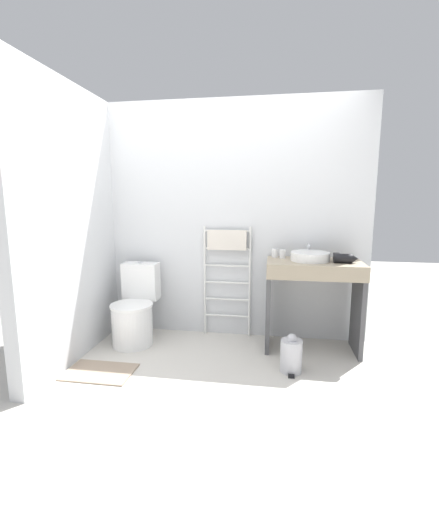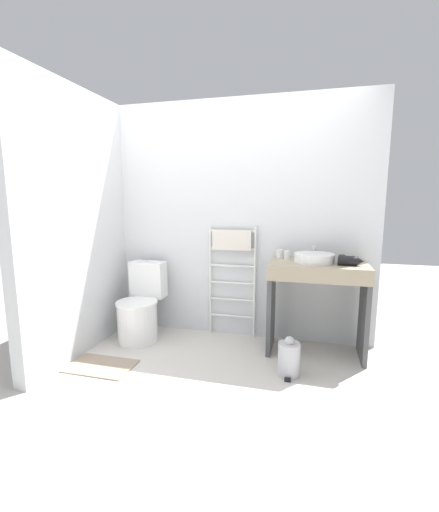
{
  "view_description": "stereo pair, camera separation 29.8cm",
  "coord_description": "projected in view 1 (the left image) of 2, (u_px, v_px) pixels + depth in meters",
  "views": [
    {
      "loc": [
        0.44,
        -2.26,
        1.42
      ],
      "look_at": [
        -0.02,
        0.64,
        0.93
      ],
      "focal_mm": 24.0,
      "sensor_mm": 36.0,
      "label": 1
    },
    {
      "loc": [
        0.73,
        -2.2,
        1.42
      ],
      "look_at": [
        -0.02,
        0.64,
        0.93
      ],
      "focal_mm": 24.0,
      "sensor_mm": 36.0,
      "label": 2
    }
  ],
  "objects": [
    {
      "name": "ground_plane",
      "position": [
        209.0,
        396.0,
        2.51
      ],
      "size": [
        12.0,
        12.0,
        0.0
      ],
      "primitive_type": "plane",
      "color": "beige"
    },
    {
      "name": "wall_back",
      "position": [
        231.0,
        221.0,
        3.54
      ],
      "size": [
        2.77,
        0.12,
        2.4
      ],
      "primitive_type": "cube",
      "color": "silver",
      "rests_on": "ground_plane"
    },
    {
      "name": "wall_side",
      "position": [
        77.0,
        224.0,
        3.1
      ],
      "size": [
        0.12,
        1.8,
        2.4
      ],
      "primitive_type": "cube",
      "color": "silver",
      "rests_on": "ground_plane"
    },
    {
      "name": "toilet",
      "position": [
        135.0,
        312.0,
        3.42
      ],
      "size": [
        0.41,
        0.56,
        0.78
      ],
      "color": "white",
      "rests_on": "ground_plane"
    },
    {
      "name": "towel_radiator",
      "position": [
        227.0,
        258.0,
        3.5
      ],
      "size": [
        0.5,
        0.06,
        1.15
      ],
      "color": "white",
      "rests_on": "ground_plane"
    },
    {
      "name": "vanity_counter",
      "position": [
        313.0,
        292.0,
        3.19
      ],
      "size": [
        0.86,
        0.48,
        0.86
      ],
      "color": "gray",
      "rests_on": "ground_plane"
    },
    {
      "name": "sink_basin",
      "position": [
        310.0,
        256.0,
        3.17
      ],
      "size": [
        0.36,
        0.36,
        0.08
      ],
      "color": "white",
      "rests_on": "vanity_counter"
    },
    {
      "name": "faucet",
      "position": [
        308.0,
        249.0,
        3.34
      ],
      "size": [
        0.02,
        0.1,
        0.13
      ],
      "color": "silver",
      "rests_on": "vanity_counter"
    },
    {
      "name": "cup_near_wall",
      "position": [
        275.0,
        253.0,
        3.36
      ],
      "size": [
        0.06,
        0.06,
        0.08
      ],
      "color": "white",
      "rests_on": "vanity_counter"
    },
    {
      "name": "cup_near_edge",
      "position": [
        283.0,
        254.0,
        3.3
      ],
      "size": [
        0.06,
        0.06,
        0.08
      ],
      "color": "white",
      "rests_on": "vanity_counter"
    },
    {
      "name": "hair_dryer",
      "position": [
        344.0,
        258.0,
        3.07
      ],
      "size": [
        0.21,
        0.19,
        0.08
      ],
      "color": "black",
      "rests_on": "vanity_counter"
    },
    {
      "name": "trash_bin",
      "position": [
        291.0,
        355.0,
        2.84
      ],
      "size": [
        0.18,
        0.21,
        0.33
      ],
      "color": "#B7B7BC",
      "rests_on": "ground_plane"
    },
    {
      "name": "bath_mat",
      "position": [
        100.0,
        372.0,
        2.84
      ],
      "size": [
        0.56,
        0.36,
        0.01
      ],
      "primitive_type": "cube",
      "color": "gray",
      "rests_on": "ground_plane"
    }
  ]
}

